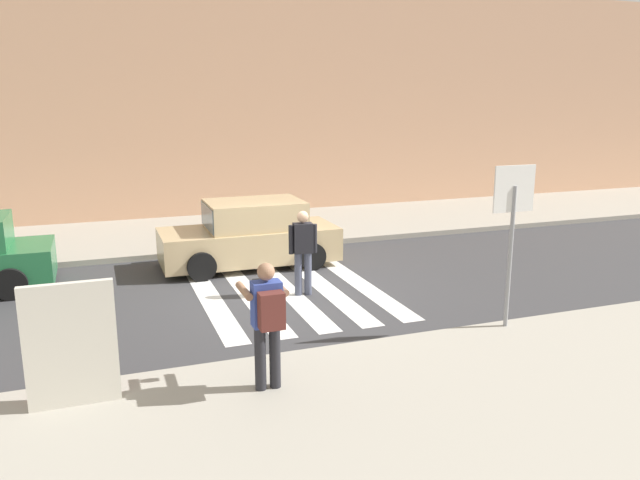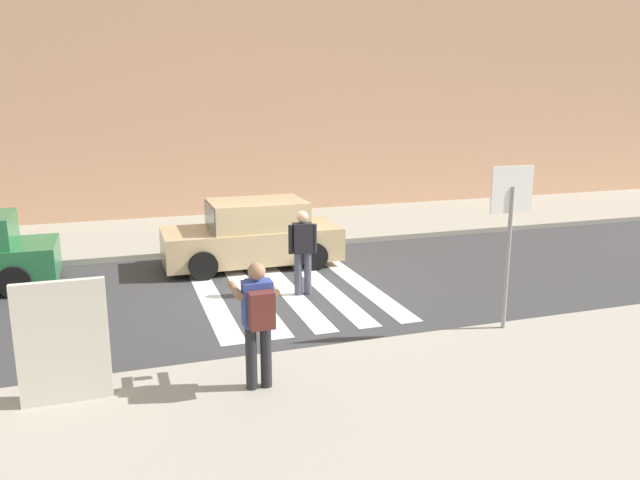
{
  "view_description": "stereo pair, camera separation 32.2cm",
  "coord_description": "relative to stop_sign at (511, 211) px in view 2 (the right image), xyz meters",
  "views": [
    {
      "loc": [
        -3.59,
        -11.69,
        3.95
      ],
      "look_at": [
        0.6,
        -0.2,
        1.1
      ],
      "focal_mm": 35.0,
      "sensor_mm": 36.0,
      "label": 1
    },
    {
      "loc": [
        -3.29,
        -11.8,
        3.95
      ],
      "look_at": [
        0.6,
        -0.2,
        1.1
      ],
      "focal_mm": 35.0,
      "sensor_mm": 36.0,
      "label": 2
    }
  ],
  "objects": [
    {
      "name": "crosswalk_stripe_2",
      "position": [
        -2.77,
        3.61,
        -2.12
      ],
      "size": [
        0.44,
        5.2,
        0.01
      ],
      "primitive_type": "cube",
      "color": "silver",
      "rests_on": "ground"
    },
    {
      "name": "advertising_board",
      "position": [
        -6.79,
        -0.46,
        -1.18
      ],
      "size": [
        1.1,
        0.11,
        1.6
      ],
      "color": "beige",
      "rests_on": "sidewalk_near"
    },
    {
      "name": "parked_car_tan",
      "position": [
        -2.99,
        5.71,
        -1.4
      ],
      "size": [
        4.1,
        1.92,
        1.55
      ],
      "color": "tan",
      "rests_on": "ground"
    },
    {
      "name": "building_facade_far",
      "position": [
        -2.77,
        13.81,
        1.64
      ],
      "size": [
        56.0,
        4.0,
        7.52
      ],
      "primitive_type": "cube",
      "color": "tan",
      "rests_on": "ground"
    },
    {
      "name": "crosswalk_stripe_4",
      "position": [
        -1.17,
        3.61,
        -2.12
      ],
      "size": [
        0.44,
        5.2,
        0.01
      ],
      "primitive_type": "cube",
      "color": "silver",
      "rests_on": "ground"
    },
    {
      "name": "sidewalk_near",
      "position": [
        -2.77,
        -2.79,
        -2.05
      ],
      "size": [
        60.0,
        6.0,
        0.14
      ],
      "primitive_type": "cube",
      "color": "#9E998C",
      "rests_on": "ground"
    },
    {
      "name": "crosswalk_stripe_1",
      "position": [
        -3.57,
        3.61,
        -2.12
      ],
      "size": [
        0.44,
        5.2,
        0.01
      ],
      "primitive_type": "cube",
      "color": "silver",
      "rests_on": "ground"
    },
    {
      "name": "sidewalk_far",
      "position": [
        -2.77,
        9.41,
        -2.05
      ],
      "size": [
        60.0,
        4.8,
        0.14
      ],
      "primitive_type": "cube",
      "color": "#9E998C",
      "rests_on": "ground"
    },
    {
      "name": "photographer_with_backpack",
      "position": [
        -4.39,
        -0.89,
        -0.95
      ],
      "size": [
        0.58,
        0.84,
        1.72
      ],
      "color": "#232328",
      "rests_on": "sidewalk_near"
    },
    {
      "name": "crosswalk_stripe_3",
      "position": [
        -1.97,
        3.61,
        -2.12
      ],
      "size": [
        0.44,
        5.2,
        0.01
      ],
      "primitive_type": "cube",
      "color": "silver",
      "rests_on": "ground"
    },
    {
      "name": "stop_sign",
      "position": [
        0.0,
        0.0,
        0.0
      ],
      "size": [
        0.76,
        0.08,
        2.72
      ],
      "color": "gray",
      "rests_on": "sidewalk_near"
    },
    {
      "name": "ground_plane",
      "position": [
        -2.77,
        3.41,
        -2.12
      ],
      "size": [
        120.0,
        120.0,
        0.0
      ],
      "primitive_type": "plane",
      "color": "#38383A"
    },
    {
      "name": "pedestrian_crossing",
      "position": [
        -2.54,
        3.17,
        -1.15
      ],
      "size": [
        0.58,
        0.28,
        1.72
      ],
      "color": "#474C60",
      "rests_on": "ground"
    },
    {
      "name": "crosswalk_stripe_0",
      "position": [
        -4.37,
        3.61,
        -2.12
      ],
      "size": [
        0.44,
        5.2,
        0.01
      ],
      "primitive_type": "cube",
      "color": "silver",
      "rests_on": "ground"
    }
  ]
}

